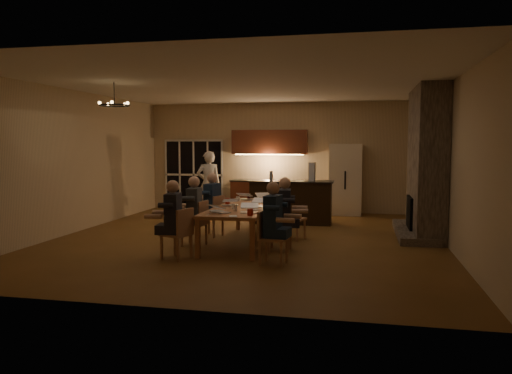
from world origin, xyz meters
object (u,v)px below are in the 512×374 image
Objects in this scene: plate_near at (252,210)px; standing_person at (209,183)px; person_right_near at (273,223)px; plate_far at (271,202)px; dining_table at (244,225)px; mug_back at (238,199)px; chair_left_mid at (194,223)px; bar_blender at (312,172)px; redcup_far at (262,196)px; bar_island at (291,202)px; laptop_a at (221,207)px; chair_left_far at (211,216)px; person_left_mid at (194,212)px; chair_right_mid at (280,227)px; person_left_near at (173,220)px; chair_right_near at (274,238)px; laptop_b at (249,207)px; can_cola at (249,196)px; mug_front at (234,207)px; redcup_mid at (227,201)px; mug_mid at (255,201)px; plate_left at (217,211)px; chair_left_near at (176,233)px; chair_right_far at (293,218)px; person_right_mid at (285,214)px; refrigerator at (346,179)px; person_left_far at (212,205)px; bar_bottle at (271,176)px; laptop_e at (246,195)px; laptop_c at (230,200)px; can_silver at (235,208)px; laptop_f at (265,196)px; chandelier at (114,105)px; laptop_d at (259,201)px.

standing_person is at bearing 117.33° from plate_near.
person_right_near is 5.93× the size of plate_far.
mug_back is (-0.34, 0.84, 0.43)m from dining_table.
chair_left_mid is 0.49× the size of standing_person.
redcup_far is at bearing -118.17° from bar_blender.
bar_island is at bearing 68.73° from redcup_far.
laptop_a is 1.37× the size of plate_far.
chair_left_far is 1.17m from person_left_mid.
chair_right_mid is 7.42× the size of redcup_far.
chair_left_far is 3.03m from bar_blender.
person_left_near is (-1.70, -1.06, 0.24)m from chair_right_mid.
laptop_b reaches higher than chair_right_near.
mug_front is at bearing -86.46° from can_cola.
redcup_mid is at bearing -101.25° from mug_back.
standing_person is at bearing 122.44° from mug_mid.
person_left_near is 0.93m from plate_left.
chair_left_near reaches higher than can_cola.
laptop_a is (0.71, -0.55, 0.42)m from chair_left_mid.
person_left_near is at bearing 159.61° from chair_right_far.
chair_left_mid is 1.82m from person_right_mid.
refrigerator is 5.40m from mug_front.
plate_left is (-1.23, -1.48, 0.31)m from chair_right_far.
person_right_near is 1.46m from mug_front.
standing_person is (-1.04, 3.06, 0.21)m from person_left_far.
laptop_e is at bearing -101.45° from bar_bottle.
bar_bottle is at bearing 16.88° from chair_right_near.
laptop_e reaches higher than plate_left.
bar_island is at bearing 77.79° from dining_table.
laptop_c reaches higher than redcup_far.
bar_island is 6.60× the size of laptop_c.
can_silver and can_cola have the same top height.
chair_right_far is 2.14m from person_left_mid.
person_right_near reaches higher than chair_left_mid.
person_right_mid reaches higher than mug_back.
laptop_f is (1.13, 1.47, 0.42)m from chair_left_mid.
refrigerator is 1.45× the size of person_right_near.
refrigerator is at bearing 67.77° from dining_table.
redcup_mid is (-0.10, -0.51, 0.01)m from mug_back.
mug_back is (2.11, 1.48, -1.95)m from chandelier.
dining_table is 0.64m from mug_front.
person_right_near is 2.41m from plate_far.
redcup_far is at bearing 15.11° from can_cola.
laptop_b is at bearing -81.95° from mug_mid.
standing_person is 14.98× the size of can_silver.
person_right_mid is 1.33m from laptop_c.
person_right_mid is 4.31× the size of laptop_e.
laptop_f is (0.53, 0.97, 0.00)m from laptop_c.
person_right_near is (-1.00, -6.12, -0.31)m from refrigerator.
mug_back reaches higher than plate_near.
person_left_near is at bearing -121.85° from laptop_d.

